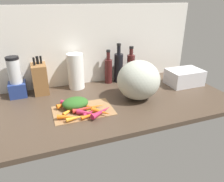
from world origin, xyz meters
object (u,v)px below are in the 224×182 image
at_px(carrot_9, 68,117).
at_px(knife_block, 40,78).
at_px(carrot_10, 73,109).
at_px(paper_towel_roll, 76,71).
at_px(carrot_6, 101,112).
at_px(carrot_11, 85,108).
at_px(cutting_board, 83,110).
at_px(blender_appliance, 16,80).
at_px(carrot_0, 76,118).
at_px(carrot_8, 68,103).
at_px(carrot_4, 94,114).
at_px(carrot_12, 90,112).
at_px(carrot_1, 65,105).
at_px(bottle_2, 131,67).
at_px(carrot_5, 96,106).
at_px(bottle_0, 108,70).
at_px(carrot_7, 102,112).
at_px(carrot_3, 85,105).
at_px(winter_squash, 139,80).
at_px(carrot_2, 89,113).
at_px(bottle_1, 119,67).
at_px(dish_rack, 184,77).

distance_m(carrot_9, knife_block, 0.48).
height_order(carrot_10, paper_towel_roll, paper_towel_roll).
xyz_separation_m(carrot_6, carrot_11, (-0.08, 0.08, -0.00)).
xyz_separation_m(cutting_board, paper_towel_roll, (0.04, 0.38, 0.13)).
xyz_separation_m(carrot_10, blender_appliance, (-0.32, 0.35, 0.10)).
height_order(cutting_board, carrot_0, carrot_0).
bearing_deg(carrot_8, carrot_4, -57.84).
bearing_deg(carrot_12, carrot_1, 133.00).
relative_size(cutting_board, bottle_2, 1.27).
bearing_deg(blender_appliance, carrot_11, -44.49).
bearing_deg(blender_appliance, carrot_5, -39.04).
relative_size(carrot_5, carrot_8, 1.28).
bearing_deg(carrot_6, carrot_10, 145.15).
height_order(paper_towel_roll, bottle_0, bottle_0).
distance_m(carrot_0, carrot_9, 0.05).
xyz_separation_m(carrot_0, carrot_10, (0.00, 0.11, -0.00)).
xyz_separation_m(carrot_7, carrot_8, (-0.17, 0.19, -0.00)).
relative_size(carrot_4, paper_towel_roll, 0.61).
height_order(carrot_3, carrot_8, carrot_3).
distance_m(carrot_9, paper_towel_roll, 0.49).
xyz_separation_m(carrot_4, carrot_11, (-0.04, 0.08, 0.00)).
bearing_deg(knife_block, carrot_6, -56.50).
relative_size(carrot_7, winter_squash, 0.56).
distance_m(carrot_2, bottle_0, 0.56).
bearing_deg(carrot_6, blender_appliance, 135.69).
height_order(carrot_1, blender_appliance, blender_appliance).
xyz_separation_m(paper_towel_roll, bottle_0, (0.27, 0.02, -0.03)).
relative_size(carrot_4, bottle_0, 0.61).
relative_size(cutting_board, carrot_8, 3.64).
xyz_separation_m(carrot_9, bottle_1, (0.50, 0.46, 0.10)).
bearing_deg(carrot_4, carrot_9, 175.09).
xyz_separation_m(blender_appliance, bottle_2, (0.87, -0.00, -0.00)).
distance_m(carrot_5, carrot_10, 0.14).
bearing_deg(carrot_6, carrot_4, -179.56).
relative_size(carrot_2, carrot_9, 1.18).
xyz_separation_m(carrot_6, paper_towel_roll, (-0.05, 0.47, 0.11)).
height_order(carrot_7, knife_block, knife_block).
distance_m(carrot_7, paper_towel_roll, 0.48).
bearing_deg(paper_towel_roll, blender_appliance, -178.81).
distance_m(carrot_2, paper_towel_roll, 0.47).
bearing_deg(carrot_10, carrot_2, -52.31).
distance_m(blender_appliance, dish_rack, 1.26).
bearing_deg(carrot_9, knife_block, 104.26).
xyz_separation_m(carrot_10, dish_rack, (0.92, 0.14, 0.04)).
bearing_deg(bottle_2, winter_squash, -105.68).
relative_size(carrot_5, carrot_10, 0.78).
distance_m(carrot_4, blender_appliance, 0.63).
height_order(bottle_0, bottle_1, bottle_1).
relative_size(cutting_board, knife_block, 1.37).
bearing_deg(carrot_9, winter_squash, 13.97).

